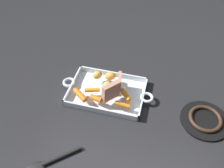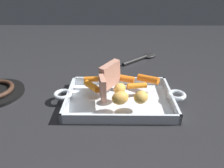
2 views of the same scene
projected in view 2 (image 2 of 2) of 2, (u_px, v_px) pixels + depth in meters
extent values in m
plane|color=#232326|center=(119.00, 102.00, 0.67)|extent=(2.05, 2.05, 0.00)
cube|color=silver|center=(119.00, 101.00, 0.66)|extent=(0.32, 0.22, 0.01)
cube|color=silver|center=(120.00, 119.00, 0.56)|extent=(0.32, 0.01, 0.03)
cube|color=silver|center=(119.00, 81.00, 0.75)|extent=(0.32, 0.01, 0.03)
cube|color=silver|center=(69.00, 97.00, 0.66)|extent=(0.01, 0.22, 0.03)
cube|color=silver|center=(171.00, 98.00, 0.66)|extent=(0.01, 0.22, 0.03)
torus|color=silver|center=(63.00, 94.00, 0.65)|extent=(0.06, 0.06, 0.01)
torus|color=silver|center=(177.00, 95.00, 0.65)|extent=(0.06, 0.06, 0.01)
cube|color=tan|center=(102.00, 88.00, 0.61)|extent=(0.03, 0.07, 0.07)
cube|color=tan|center=(110.00, 75.00, 0.67)|extent=(0.07, 0.08, 0.08)
cylinder|color=orange|center=(137.00, 86.00, 0.67)|extent=(0.07, 0.03, 0.02)
cylinder|color=orange|center=(127.00, 79.00, 0.71)|extent=(0.05, 0.03, 0.02)
cylinder|color=orange|center=(92.00, 86.00, 0.67)|extent=(0.06, 0.06, 0.02)
cylinder|color=orange|center=(148.00, 79.00, 0.70)|extent=(0.07, 0.06, 0.03)
cylinder|color=orange|center=(93.00, 79.00, 0.71)|extent=(0.06, 0.02, 0.02)
ellipsoid|color=gold|center=(141.00, 97.00, 0.59)|extent=(0.06, 0.06, 0.04)
ellipsoid|color=gold|center=(121.00, 89.00, 0.64)|extent=(0.05, 0.05, 0.03)
ellipsoid|color=gold|center=(121.00, 98.00, 0.59)|extent=(0.06, 0.05, 0.04)
cylinder|color=black|center=(135.00, 60.00, 0.95)|extent=(0.12, 0.11, 0.02)
ellipsoid|color=black|center=(149.00, 55.00, 1.01)|extent=(0.09, 0.09, 0.01)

